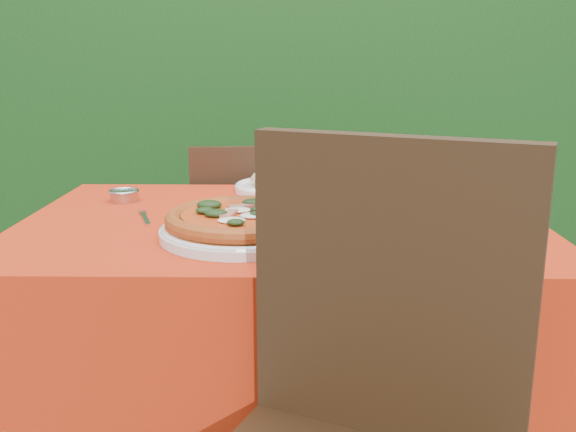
{
  "coord_description": "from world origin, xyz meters",
  "views": [
    {
      "loc": [
        0.04,
        -1.53,
        1.14
      ],
      "look_at": [
        0.02,
        -0.05,
        0.77
      ],
      "focal_mm": 40.0,
      "sensor_mm": 36.0,
      "label": 1
    }
  ],
  "objects_px": {
    "chair_far": "(251,248)",
    "water_glass": "(482,202)",
    "pasta_plate": "(276,183)",
    "fork": "(145,219)",
    "steel_ramekin": "(124,196)",
    "wine_glass": "(436,165)",
    "chair_near": "(363,427)",
    "pizza_plate": "(243,223)"
  },
  "relations": [
    {
      "from": "pizza_plate",
      "to": "fork",
      "type": "distance_m",
      "value": 0.29
    },
    {
      "from": "pizza_plate",
      "to": "water_glass",
      "type": "height_order",
      "value": "water_glass"
    },
    {
      "from": "water_glass",
      "to": "fork",
      "type": "distance_m",
      "value": 0.83
    },
    {
      "from": "chair_near",
      "to": "fork",
      "type": "relative_size",
      "value": 6.25
    },
    {
      "from": "chair_far",
      "to": "pasta_plate",
      "type": "relative_size",
      "value": 3.47
    },
    {
      "from": "chair_near",
      "to": "pizza_plate",
      "type": "bearing_deg",
      "value": 138.38
    },
    {
      "from": "chair_far",
      "to": "fork",
      "type": "bearing_deg",
      "value": 65.69
    },
    {
      "from": "wine_glass",
      "to": "fork",
      "type": "height_order",
      "value": "wine_glass"
    },
    {
      "from": "chair_near",
      "to": "steel_ramekin",
      "type": "distance_m",
      "value": 1.04
    },
    {
      "from": "chair_near",
      "to": "steel_ramekin",
      "type": "relative_size",
      "value": 13.5
    },
    {
      "from": "pizza_plate",
      "to": "fork",
      "type": "height_order",
      "value": "pizza_plate"
    },
    {
      "from": "chair_near",
      "to": "wine_glass",
      "type": "bearing_deg",
      "value": 96.05
    },
    {
      "from": "chair_far",
      "to": "water_glass",
      "type": "bearing_deg",
      "value": 132.11
    },
    {
      "from": "chair_near",
      "to": "pizza_plate",
      "type": "xyz_separation_m",
      "value": [
        -0.22,
        0.49,
        0.2
      ]
    },
    {
      "from": "fork",
      "to": "pasta_plate",
      "type": "bearing_deg",
      "value": 29.33
    },
    {
      "from": "pasta_plate",
      "to": "pizza_plate",
      "type": "bearing_deg",
      "value": -96.53
    },
    {
      "from": "water_glass",
      "to": "fork",
      "type": "xyz_separation_m",
      "value": [
        -0.83,
        -0.04,
        -0.04
      ]
    },
    {
      "from": "chair_far",
      "to": "pasta_plate",
      "type": "distance_m",
      "value": 0.39
    },
    {
      "from": "chair_near",
      "to": "fork",
      "type": "distance_m",
      "value": 0.81
    },
    {
      "from": "pasta_plate",
      "to": "wine_glass",
      "type": "height_order",
      "value": "wine_glass"
    },
    {
      "from": "water_glass",
      "to": "pizza_plate",
      "type": "bearing_deg",
      "value": -162.26
    },
    {
      "from": "pasta_plate",
      "to": "fork",
      "type": "distance_m",
      "value": 0.47
    },
    {
      "from": "chair_far",
      "to": "pasta_plate",
      "type": "bearing_deg",
      "value": 105.74
    },
    {
      "from": "water_glass",
      "to": "chair_near",
      "type": "bearing_deg",
      "value": -117.72
    },
    {
      "from": "water_glass",
      "to": "wine_glass",
      "type": "distance_m",
      "value": 0.18
    },
    {
      "from": "pizza_plate",
      "to": "wine_glass",
      "type": "distance_m",
      "value": 0.6
    },
    {
      "from": "chair_far",
      "to": "wine_glass",
      "type": "xyz_separation_m",
      "value": [
        0.53,
        -0.42,
        0.36
      ]
    },
    {
      "from": "wine_glass",
      "to": "chair_near",
      "type": "bearing_deg",
      "value": -108.04
    },
    {
      "from": "pizza_plate",
      "to": "steel_ramekin",
      "type": "distance_m",
      "value": 0.5
    },
    {
      "from": "water_glass",
      "to": "steel_ramekin",
      "type": "height_order",
      "value": "water_glass"
    },
    {
      "from": "pasta_plate",
      "to": "water_glass",
      "type": "distance_m",
      "value": 0.61
    },
    {
      "from": "chair_far",
      "to": "steel_ramekin",
      "type": "height_order",
      "value": "chair_far"
    },
    {
      "from": "water_glass",
      "to": "pasta_plate",
      "type": "bearing_deg",
      "value": 148.69
    },
    {
      "from": "pizza_plate",
      "to": "steel_ramekin",
      "type": "relative_size",
      "value": 4.92
    },
    {
      "from": "pasta_plate",
      "to": "steel_ramekin",
      "type": "bearing_deg",
      "value": -160.81
    },
    {
      "from": "chair_near",
      "to": "fork",
      "type": "xyz_separation_m",
      "value": [
        -0.47,
        0.64,
        0.17
      ]
    },
    {
      "from": "pasta_plate",
      "to": "water_glass",
      "type": "height_order",
      "value": "water_glass"
    },
    {
      "from": "wine_glass",
      "to": "pizza_plate",
      "type": "bearing_deg",
      "value": -145.74
    },
    {
      "from": "wine_glass",
      "to": "fork",
      "type": "bearing_deg",
      "value": -165.96
    },
    {
      "from": "pizza_plate",
      "to": "chair_far",
      "type": "bearing_deg",
      "value": 93.02
    },
    {
      "from": "steel_ramekin",
      "to": "wine_glass",
      "type": "bearing_deg",
      "value": -1.41
    },
    {
      "from": "wine_glass",
      "to": "fork",
      "type": "xyz_separation_m",
      "value": [
        -0.74,
        -0.19,
        -0.1
      ]
    }
  ]
}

